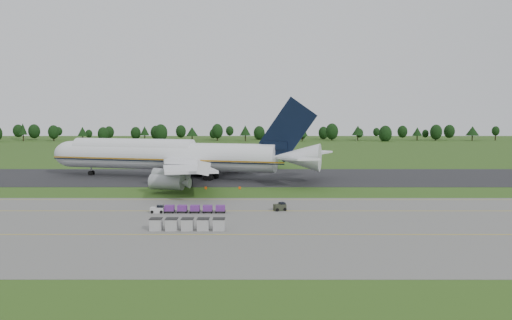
{
  "coord_description": "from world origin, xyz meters",
  "views": [
    {
      "loc": [
        4.9,
        -111.91,
        17.63
      ],
      "look_at": [
        4.8,
        2.0,
        7.22
      ],
      "focal_mm": 35.0,
      "sensor_mm": 36.0,
      "label": 1
    }
  ],
  "objects_px": {
    "uld_row": "(188,224)",
    "edge_markers": "(223,188)",
    "utility_cart": "(280,207)",
    "aircraft": "(173,155)",
    "baggage_train": "(187,209)"
  },
  "relations": [
    {
      "from": "utility_cart",
      "to": "baggage_train",
      "type": "bearing_deg",
      "value": -172.9
    },
    {
      "from": "aircraft",
      "to": "edge_markers",
      "type": "relative_size",
      "value": 9.31
    },
    {
      "from": "utility_cart",
      "to": "edge_markers",
      "type": "xyz_separation_m",
      "value": [
        -12.28,
        26.65,
        -0.36
      ]
    },
    {
      "from": "baggage_train",
      "to": "uld_row",
      "type": "xyz_separation_m",
      "value": [
        1.95,
        -13.49,
        0.18
      ]
    },
    {
      "from": "utility_cart",
      "to": "uld_row",
      "type": "bearing_deg",
      "value": -133.54
    },
    {
      "from": "baggage_train",
      "to": "uld_row",
      "type": "bearing_deg",
      "value": -81.77
    },
    {
      "from": "uld_row",
      "to": "edge_markers",
      "type": "relative_size",
      "value": 1.34
    },
    {
      "from": "uld_row",
      "to": "edge_markers",
      "type": "height_order",
      "value": "uld_row"
    },
    {
      "from": "aircraft",
      "to": "baggage_train",
      "type": "height_order",
      "value": "aircraft"
    },
    {
      "from": "utility_cart",
      "to": "uld_row",
      "type": "relative_size",
      "value": 0.21
    },
    {
      "from": "aircraft",
      "to": "uld_row",
      "type": "xyz_separation_m",
      "value": [
        12.68,
        -62.53,
        -5.37
      ]
    },
    {
      "from": "aircraft",
      "to": "baggage_train",
      "type": "distance_m",
      "value": 50.51
    },
    {
      "from": "aircraft",
      "to": "utility_cart",
      "type": "bearing_deg",
      "value": -59.67
    },
    {
      "from": "edge_markers",
      "to": "baggage_train",
      "type": "bearing_deg",
      "value": -98.83
    },
    {
      "from": "baggage_train",
      "to": "edge_markers",
      "type": "distance_m",
      "value": 29.08
    }
  ]
}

